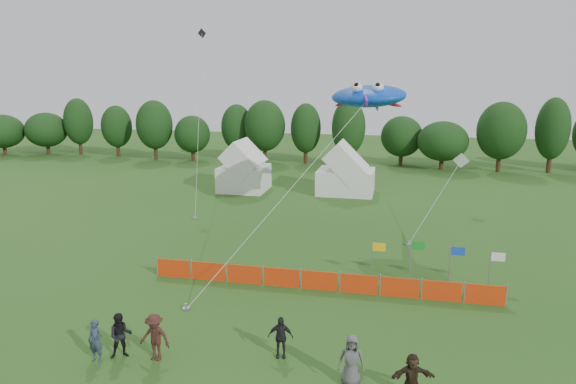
% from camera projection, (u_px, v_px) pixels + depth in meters
% --- Properties ---
extents(ground, '(160.00, 160.00, 0.00)m').
position_uv_depth(ground, '(255.00, 353.00, 20.25)').
color(ground, '#234C16').
rests_on(ground, ground).
extents(treeline, '(104.57, 8.78, 8.36)m').
position_uv_depth(treeline, '(371.00, 132.00, 61.80)').
color(treeline, '#382314').
rests_on(treeline, ground).
extents(tent_left, '(4.40, 4.40, 3.88)m').
position_uv_depth(tent_left, '(244.00, 170.00, 48.95)').
color(tent_left, white).
rests_on(tent_left, ground).
extents(tent_right, '(5.24, 4.19, 3.70)m').
position_uv_depth(tent_right, '(346.00, 174.00, 47.67)').
color(tent_right, white).
rests_on(tent_right, ground).
extents(barrier_fence, '(17.90, 0.06, 1.00)m').
position_uv_depth(barrier_fence, '(319.00, 281.00, 26.12)').
color(barrier_fence, red).
rests_on(barrier_fence, ground).
extents(flag_row, '(6.73, 0.28, 2.26)m').
position_uv_depth(flag_row, '(433.00, 258.00, 26.78)').
color(flag_row, gray).
rests_on(flag_row, ground).
extents(spectator_a, '(0.66, 0.47, 1.70)m').
position_uv_depth(spectator_a, '(96.00, 341.00, 19.48)').
color(spectator_a, '#2B3548').
rests_on(spectator_a, ground).
extents(spectator_b, '(1.10, 1.02, 1.81)m').
position_uv_depth(spectator_b, '(121.00, 336.00, 19.75)').
color(spectator_b, black).
rests_on(spectator_b, ground).
extents(spectator_c, '(1.24, 0.74, 1.88)m').
position_uv_depth(spectator_c, '(155.00, 337.00, 19.56)').
color(spectator_c, '#381B16').
rests_on(spectator_c, ground).
extents(spectator_d, '(1.03, 0.55, 1.67)m').
position_uv_depth(spectator_d, '(280.00, 337.00, 19.80)').
color(spectator_d, black).
rests_on(spectator_d, ground).
extents(spectator_e, '(0.99, 0.69, 1.91)m').
position_uv_depth(spectator_e, '(351.00, 360.00, 17.93)').
color(spectator_e, '#4C4C51').
rests_on(spectator_e, ground).
extents(spectator_f, '(1.55, 0.85, 1.59)m').
position_uv_depth(spectator_f, '(412.00, 376.00, 17.28)').
color(spectator_f, black).
rests_on(spectator_f, ground).
extents(stingray_kite, '(10.72, 21.69, 10.39)m').
position_uv_depth(stingray_kite, '(369.00, 96.00, 34.48)').
color(stingray_kite, blue).
rests_on(stingray_kite, ground).
extents(small_kite_white, '(4.83, 10.73, 4.70)m').
position_uv_depth(small_kite_white, '(449.00, 180.00, 39.24)').
color(small_kite_white, white).
rests_on(small_kite_white, ground).
extents(small_kite_dark, '(2.81, 8.65, 14.82)m').
position_uv_depth(small_kite_dark, '(199.00, 107.00, 42.55)').
color(small_kite_dark, black).
rests_on(small_kite_dark, ground).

